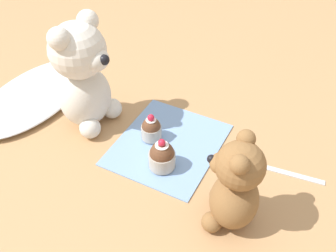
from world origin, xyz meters
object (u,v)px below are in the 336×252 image
object	(u,v)px
teddy_bear_cream	(83,75)
teaspoon	(293,174)
teddy_bear_tan	(235,187)
cupcake_near_tan_bear	(162,156)
cupcake_near_cream_bear	(152,128)

from	to	relation	value
teddy_bear_cream	teaspoon	distance (m)	0.49
teddy_bear_cream	teddy_bear_tan	distance (m)	0.41
teddy_bear_tan	teddy_bear_cream	bearing A→B (deg)	-114.81
cupcake_near_tan_bear	teddy_bear_tan	bearing A→B (deg)	-107.67
cupcake_near_cream_bear	teaspoon	world-z (taller)	cupcake_near_cream_bear
teddy_bear_tan	cupcake_near_cream_bear	size ratio (longest dim) A/B	2.98
cupcake_near_tan_bear	teaspoon	xyz separation A→B (m)	(0.10, -0.25, -0.03)
teddy_bear_cream	cupcake_near_tan_bear	world-z (taller)	teddy_bear_cream
cupcake_near_cream_bear	cupcake_near_tan_bear	size ratio (longest dim) A/B	0.88
cupcake_near_cream_bear	teddy_bear_tan	bearing A→B (deg)	-117.84
cupcake_near_tan_bear	teaspoon	bearing A→B (deg)	-67.22
teddy_bear_tan	cupcake_near_cream_bear	bearing A→B (deg)	-127.24
teddy_bear_tan	teaspoon	distance (m)	0.20
teaspoon	teddy_bear_cream	bearing A→B (deg)	0.02
teddy_bear_tan	cupcake_near_cream_bear	world-z (taller)	teddy_bear_tan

